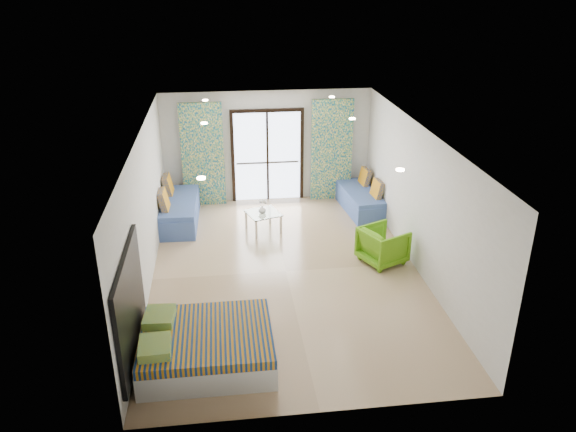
{
  "coord_description": "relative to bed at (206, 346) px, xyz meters",
  "views": [
    {
      "loc": [
        -1.11,
        -9.29,
        5.28
      ],
      "look_at": [
        0.04,
        0.0,
        1.15
      ],
      "focal_mm": 35.0,
      "sensor_mm": 36.0,
      "label": 1
    }
  ],
  "objects": [
    {
      "name": "coffee_table",
      "position": [
        1.2,
        4.38,
        0.12
      ],
      "size": [
        0.84,
        0.84,
        0.77
      ],
      "rotation": [
        0.0,
        0.0,
        0.33
      ],
      "color": "silver",
      "rests_on": "floor"
    },
    {
      "name": "curtain_right",
      "position": [
        3.03,
        6.1,
        0.98
      ],
      "size": [
        1.0,
        0.1,
        2.5
      ],
      "primitive_type": "cube",
      "color": "silver",
      "rests_on": "floor"
    },
    {
      "name": "daybed_right",
      "position": [
        3.59,
        5.26,
        0.0
      ],
      "size": [
        0.87,
        1.86,
        0.89
      ],
      "rotation": [
        0.0,
        0.0,
        0.09
      ],
      "color": "#415B9B",
      "rests_on": "floor"
    },
    {
      "name": "wall_left",
      "position": [
        -1.02,
        2.53,
        1.08
      ],
      "size": [
        0.01,
        7.5,
        2.7
      ],
      "primitive_type": null,
      "color": "silver",
      "rests_on": "ground"
    },
    {
      "name": "downlight_b",
      "position": [
        2.88,
        0.53,
        2.4
      ],
      "size": [
        0.12,
        0.12,
        0.02
      ],
      "primitive_type": "cylinder",
      "color": "#FFE0B2",
      "rests_on": "ceiling"
    },
    {
      "name": "floor",
      "position": [
        1.48,
        2.53,
        -0.27
      ],
      "size": [
        5.0,
        7.5,
        0.01
      ],
      "primitive_type": null,
      "color": "#9B7D5C",
      "rests_on": "ground"
    },
    {
      "name": "balcony_door",
      "position": [
        1.48,
        6.25,
        0.98
      ],
      "size": [
        1.76,
        0.08,
        2.28
      ],
      "color": "black",
      "rests_on": "floor"
    },
    {
      "name": "wall_right",
      "position": [
        3.98,
        2.53,
        1.08
      ],
      "size": [
        0.01,
        7.5,
        2.7
      ],
      "primitive_type": null,
      "color": "silver",
      "rests_on": "ground"
    },
    {
      "name": "vase",
      "position": [
        1.18,
        4.34,
        0.25
      ],
      "size": [
        0.17,
        0.18,
        0.17
      ],
      "primitive_type": "imported",
      "rotation": [
        0.0,
        0.0,
        -0.01
      ],
      "color": "white",
      "rests_on": "coffee_table"
    },
    {
      "name": "downlight_a",
      "position": [
        0.08,
        0.53,
        2.4
      ],
      "size": [
        0.12,
        0.12,
        0.02
      ],
      "primitive_type": "cylinder",
      "color": "#FFE0B2",
      "rests_on": "ceiling"
    },
    {
      "name": "bed",
      "position": [
        0.0,
        0.0,
        0.0
      ],
      "size": [
        1.9,
        1.55,
        0.66
      ],
      "color": "silver",
      "rests_on": "floor"
    },
    {
      "name": "headboard",
      "position": [
        -0.98,
        0.0,
        0.78
      ],
      "size": [
        0.06,
        2.1,
        1.5
      ],
      "primitive_type": "cube",
      "color": "black",
      "rests_on": "floor"
    },
    {
      "name": "downlight_e",
      "position": [
        0.08,
        5.53,
        2.4
      ],
      "size": [
        0.12,
        0.12,
        0.02
      ],
      "primitive_type": "cylinder",
      "color": "#FFE0B2",
      "rests_on": "ceiling"
    },
    {
      "name": "downlight_d",
      "position": [
        2.88,
        3.53,
        2.4
      ],
      "size": [
        0.12,
        0.12,
        0.02
      ],
      "primitive_type": "cylinder",
      "color": "#FFE0B2",
      "rests_on": "ceiling"
    },
    {
      "name": "curtain_left",
      "position": [
        -0.07,
        6.1,
        0.98
      ],
      "size": [
        1.0,
        0.1,
        2.5
      ],
      "primitive_type": "cube",
      "color": "silver",
      "rests_on": "floor"
    },
    {
      "name": "balcony_rail",
      "position": [
        1.48,
        6.26,
        0.68
      ],
      "size": [
        1.52,
        0.03,
        0.04
      ],
      "primitive_type": "cube",
      "color": "#595451",
      "rests_on": "balcony_door"
    },
    {
      "name": "armchair",
      "position": [
        3.4,
        2.68,
        0.12
      ],
      "size": [
        0.98,
        1.0,
        0.79
      ],
      "primitive_type": "imported",
      "rotation": [
        0.0,
        0.0,
        2.0
      ],
      "color": "#60A815",
      "rests_on": "floor"
    },
    {
      "name": "daybed_left",
      "position": [
        -0.64,
        5.05,
        0.03
      ],
      "size": [
        0.83,
        2.01,
        0.98
      ],
      "rotation": [
        0.0,
        0.0,
        -0.03
      ],
      "color": "#415B9B",
      "rests_on": "floor"
    },
    {
      "name": "switch_plate",
      "position": [
        -0.99,
        1.25,
        0.78
      ],
      "size": [
        0.02,
        0.1,
        0.1
      ],
      "primitive_type": "cube",
      "color": "silver",
      "rests_on": "wall_left"
    },
    {
      "name": "wall_front",
      "position": [
        1.48,
        -1.22,
        1.08
      ],
      "size": [
        5.0,
        0.01,
        2.7
      ],
      "primitive_type": null,
      "color": "silver",
      "rests_on": "ground"
    },
    {
      "name": "downlight_c",
      "position": [
        0.08,
        3.53,
        2.4
      ],
      "size": [
        0.12,
        0.12,
        0.02
      ],
      "primitive_type": "cylinder",
      "color": "#FFE0B2",
      "rests_on": "ceiling"
    },
    {
      "name": "wall_back",
      "position": [
        1.48,
        6.28,
        1.08
      ],
      "size": [
        5.0,
        0.01,
        2.7
      ],
      "primitive_type": null,
      "color": "silver",
      "rests_on": "ground"
    },
    {
      "name": "downlight_f",
      "position": [
        2.88,
        5.53,
        2.4
      ],
      "size": [
        0.12,
        0.12,
        0.02
      ],
      "primitive_type": "cylinder",
      "color": "#FFE0B2",
      "rests_on": "ceiling"
    },
    {
      "name": "ceiling",
      "position": [
        1.48,
        2.53,
        2.43
      ],
      "size": [
        5.0,
        7.5,
        0.01
      ],
      "primitive_type": null,
      "color": "silver",
      "rests_on": "ground"
    }
  ]
}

